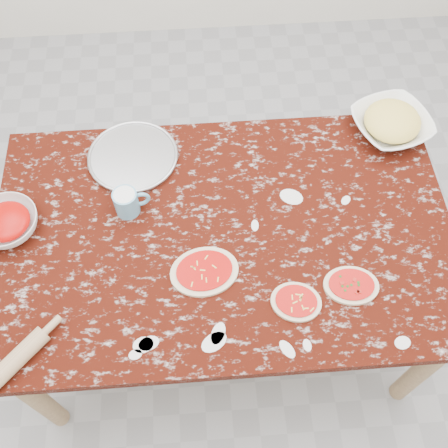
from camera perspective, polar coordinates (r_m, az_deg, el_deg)
ground at (r=2.52m, az=0.00°, el=-9.42°), size 4.00×4.00×0.00m
worktable at (r=1.91m, az=0.00°, el=-2.05°), size 1.60×1.00×0.75m
pizza_tray at (r=2.05m, az=-9.73°, el=7.08°), size 0.42×0.42×0.01m
sauce_bowl at (r=1.96m, az=-22.23°, el=0.04°), size 0.27×0.27×0.07m
cheese_bowl at (r=2.18m, az=17.47°, el=10.13°), size 0.36×0.36×0.07m
flour_mug at (r=1.87m, az=-10.32°, el=2.34°), size 0.13×0.09×0.10m
pizza_left at (r=1.76m, az=-2.12°, el=-5.10°), size 0.25×0.21×0.02m
pizza_mid at (r=1.73m, az=7.74°, el=-8.26°), size 0.19×0.17×0.02m
pizza_right at (r=1.79m, az=13.47°, el=-6.41°), size 0.19×0.15×0.02m
rolling_pin at (r=1.75m, az=-22.16°, el=-14.09°), size 0.23×0.24×0.06m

